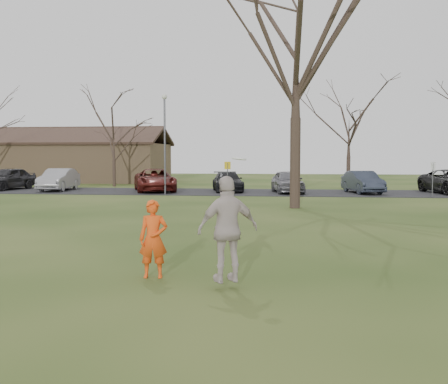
# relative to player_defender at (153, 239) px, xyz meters

# --- Properties ---
(ground) EXTENTS (120.00, 120.00, 0.00)m
(ground) POSITION_rel_player_defender_xyz_m (0.99, -0.31, -0.79)
(ground) COLOR #1E380F
(ground) RESTS_ON ground
(parking_strip) EXTENTS (62.00, 6.50, 0.04)m
(parking_strip) POSITION_rel_player_defender_xyz_m (0.99, 24.69, -0.77)
(parking_strip) COLOR black
(parking_strip) RESTS_ON ground
(player_defender) EXTENTS (0.63, 0.46, 1.59)m
(player_defender) POSITION_rel_player_defender_xyz_m (0.00, 0.00, 0.00)
(player_defender) COLOR #E84A13
(player_defender) RESTS_ON ground
(car_0) EXTENTS (2.69, 4.91, 1.58)m
(car_0) POSITION_rel_player_defender_xyz_m (-17.11, 25.08, 0.04)
(car_0) COLOR #232325
(car_0) RESTS_ON parking_strip
(car_1) EXTENTS (1.93, 4.68, 1.51)m
(car_1) POSITION_rel_player_defender_xyz_m (-13.10, 24.63, -0.00)
(car_1) COLOR #96959A
(car_1) RESTS_ON parking_strip
(car_2) EXTENTS (4.17, 5.97, 1.51)m
(car_2) POSITION_rel_player_defender_xyz_m (-6.26, 24.53, 0.00)
(car_2) COLOR #551814
(car_2) RESTS_ON parking_strip
(car_3) EXTENTS (2.76, 4.84, 1.32)m
(car_3) POSITION_rel_player_defender_xyz_m (-1.39, 25.09, -0.09)
(car_3) COLOR black
(car_3) RESTS_ON parking_strip
(car_4) EXTENTS (2.47, 4.54, 1.46)m
(car_4) POSITION_rel_player_defender_xyz_m (2.60, 24.29, -0.02)
(car_4) COLOR slate
(car_4) RESTS_ON parking_strip
(car_5) EXTENTS (2.44, 4.54, 1.42)m
(car_5) POSITION_rel_player_defender_xyz_m (7.42, 24.57, -0.04)
(car_5) COLOR #292F3D
(car_5) RESTS_ON parking_strip
(catching_play) EXTENTS (1.25, 0.93, 2.31)m
(catching_play) POSITION_rel_player_defender_xyz_m (1.61, -0.78, 0.34)
(catching_play) COLOR #BFB0AB
(catching_play) RESTS_ON ground
(building) EXTENTS (20.60, 8.50, 5.14)m
(building) POSITION_rel_player_defender_xyz_m (-19.01, 37.69, 1.14)
(building) COLOR #8C6D4C
(building) RESTS_ON ground
(lamp_post) EXTENTS (0.34, 0.34, 6.27)m
(lamp_post) POSITION_rel_player_defender_xyz_m (-5.01, 22.19, 3.18)
(lamp_post) COLOR #47474C
(lamp_post) RESTS_ON ground
(sign_yellow) EXTENTS (0.35, 0.35, 2.08)m
(sign_yellow) POSITION_rel_player_defender_xyz_m (-1.01, 21.69, 0.66)
(sign_yellow) COLOR #47474C
(sign_yellow) RESTS_ON ground
(sign_white) EXTENTS (0.35, 0.35, 2.08)m
(sign_white) POSITION_rel_player_defender_xyz_m (10.99, 21.69, 0.66)
(sign_white) COLOR #47474C
(sign_white) RESTS_ON ground
(big_tree) EXTENTS (9.00, 9.00, 14.00)m
(big_tree) POSITION_rel_player_defender_xyz_m (2.99, 14.69, 6.21)
(big_tree) COLOR #352821
(big_tree) RESTS_ON ground
(small_tree_row) EXTENTS (55.00, 5.90, 8.50)m
(small_tree_row) POSITION_rel_player_defender_xyz_m (5.38, 29.75, 3.10)
(small_tree_row) COLOR #352821
(small_tree_row) RESTS_ON ground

